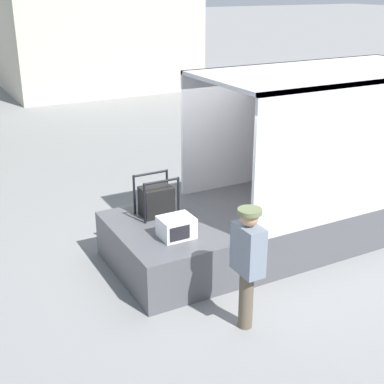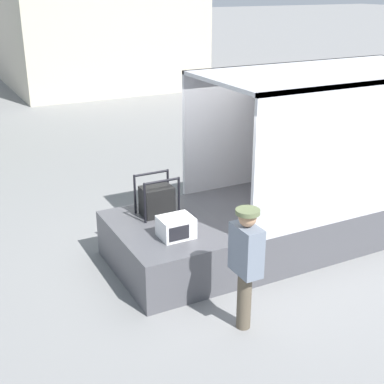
{
  "view_description": "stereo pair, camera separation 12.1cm",
  "coord_description": "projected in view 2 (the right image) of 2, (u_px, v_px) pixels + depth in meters",
  "views": [
    {
      "loc": [
        -3.83,
        -6.43,
        4.06
      ],
      "look_at": [
        -0.47,
        -0.2,
        1.28
      ],
      "focal_mm": 50.0,
      "sensor_mm": 36.0,
      "label": 1
    },
    {
      "loc": [
        -3.73,
        -6.49,
        4.06
      ],
      "look_at": [
        -0.47,
        -0.2,
        1.28
      ],
      "focal_mm": 50.0,
      "sensor_mm": 36.0,
      "label": 2
    }
  ],
  "objects": [
    {
      "name": "ground_plane",
      "position": [
        213.0,
        258.0,
        8.44
      ],
      "size": [
        160.0,
        160.0,
        0.0
      ],
      "primitive_type": "plane",
      "color": "gray"
    },
    {
      "name": "microwave",
      "position": [
        176.0,
        227.0,
        7.46
      ],
      "size": [
        0.47,
        0.4,
        0.3
      ],
      "color": "white",
      "rests_on": "tailgate_deck"
    },
    {
      "name": "portable_generator",
      "position": [
        158.0,
        200.0,
        8.15
      ],
      "size": [
        0.59,
        0.43,
        0.63
      ],
      "color": "black",
      "rests_on": "tailgate_deck"
    },
    {
      "name": "worker_person",
      "position": [
        246.0,
        258.0,
        6.4
      ],
      "size": [
        0.29,
        0.44,
        1.61
      ],
      "color": "brown",
      "rests_on": "ground"
    },
    {
      "name": "tailgate_deck",
      "position": [
        168.0,
        248.0,
        7.98
      ],
      "size": [
        1.55,
        2.0,
        0.73
      ],
      "primitive_type": "cube",
      "color": "#4C4C51",
      "rests_on": "ground"
    }
  ]
}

